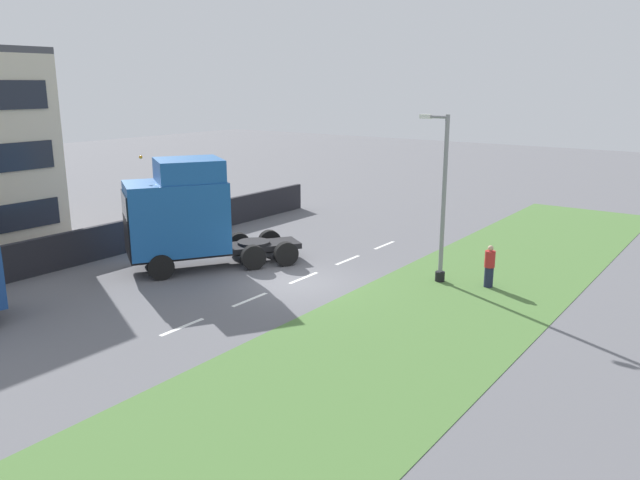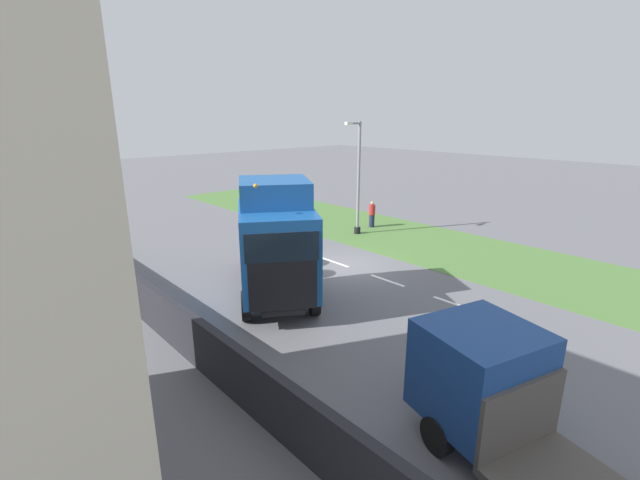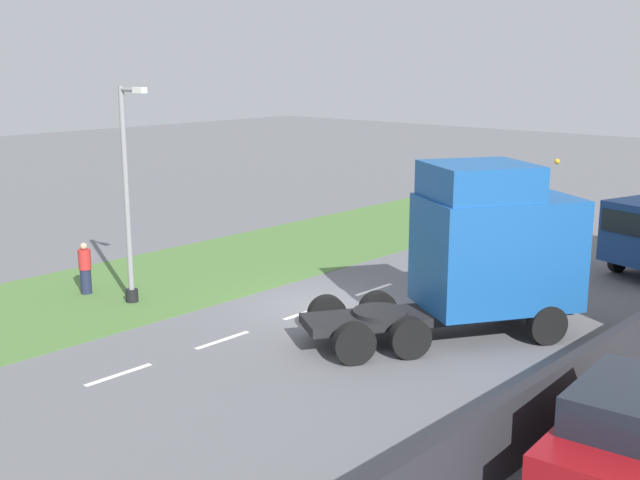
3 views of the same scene
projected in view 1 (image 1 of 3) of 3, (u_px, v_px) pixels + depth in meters
name	position (u px, v px, depth m)	size (l,w,h in m)	color
ground_plane	(293.00, 282.00, 24.43)	(120.00, 120.00, 0.00)	slate
grass_verge	(432.00, 314.00, 21.01)	(7.00, 44.00, 0.01)	#4C7538
lane_markings	(304.00, 278.00, 24.97)	(0.16, 14.60, 0.00)	white
boundary_wall	(143.00, 232.00, 29.37)	(0.25, 24.00, 1.51)	#232328
lorry_cab	(184.00, 215.00, 25.69)	(5.86, 7.17, 4.75)	black
parked_car	(186.00, 209.00, 33.66)	(2.16, 4.62, 1.95)	maroon
lamp_post	(442.00, 209.00, 23.87)	(1.31, 0.37, 6.46)	black
pedestrian	(489.00, 267.00, 23.66)	(0.39, 0.39, 1.65)	#1E233D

